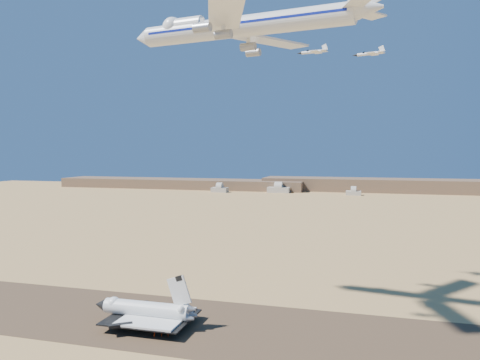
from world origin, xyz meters
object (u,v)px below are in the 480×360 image
(crew_a, at_px, (154,335))
(crew_c, at_px, (168,334))
(crew_b, at_px, (162,334))
(chase_jet_d, at_px, (370,54))
(shuttle, at_px, (146,311))
(carrier_747, at_px, (235,27))
(chase_jet_c, at_px, (313,52))

(crew_a, distance_m, crew_c, 4.22)
(crew_b, bearing_deg, crew_c, -98.49)
(crew_c, relative_size, chase_jet_d, 0.12)
(shuttle, bearing_deg, chase_jet_d, 49.02)
(crew_a, bearing_deg, carrier_747, -33.17)
(crew_a, relative_size, chase_jet_c, 0.14)
(shuttle, xyz_separation_m, crew_b, (9.34, -7.46, -3.84))
(crew_a, relative_size, crew_b, 1.04)
(carrier_747, height_order, chase_jet_c, carrier_747)
(crew_a, height_order, crew_b, crew_a)
(crew_c, bearing_deg, chase_jet_d, -104.76)
(shuttle, height_order, crew_a, shuttle)
(crew_b, bearing_deg, chase_jet_c, -44.18)
(crew_a, distance_m, chase_jet_c, 128.72)
(carrier_747, relative_size, crew_b, 49.17)
(shuttle, distance_m, chase_jet_c, 123.64)
(chase_jet_c, bearing_deg, carrier_747, -101.96)
(shuttle, distance_m, crew_a, 11.94)
(chase_jet_c, xyz_separation_m, chase_jet_d, (22.93, 16.96, 1.31))
(shuttle, bearing_deg, crew_a, -49.96)
(chase_jet_c, height_order, chase_jet_d, chase_jet_d)
(shuttle, height_order, chase_jet_c, chase_jet_c)
(chase_jet_c, bearing_deg, crew_c, -103.35)
(crew_b, height_order, crew_c, crew_b)
(crew_c, xyz_separation_m, chase_jet_c, (35.58, 71.02, 98.82))
(carrier_747, distance_m, chase_jet_d, 76.21)
(crew_a, bearing_deg, crew_b, -59.25)
(shuttle, bearing_deg, crew_b, -38.75)
(crew_b, height_order, chase_jet_c, chase_jet_c)
(crew_c, bearing_deg, carrier_747, -100.10)
(chase_jet_c, bearing_deg, crew_b, -104.49)
(carrier_747, height_order, crew_b, carrier_747)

